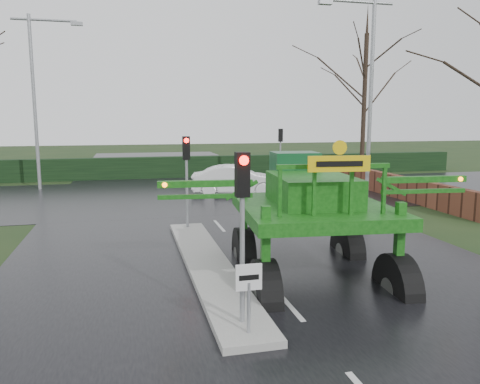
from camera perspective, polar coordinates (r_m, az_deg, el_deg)
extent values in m
plane|color=black|center=(10.91, 5.80, -13.46)|extent=(140.00, 140.00, 0.00)
cube|color=black|center=(20.22, -3.64, -2.94)|extent=(14.00, 80.00, 0.02)
cube|color=black|center=(26.06, -5.94, -0.31)|extent=(80.00, 12.00, 0.02)
cube|color=gray|center=(13.31, -3.92, -8.87)|extent=(1.20, 10.00, 0.16)
cube|color=black|center=(33.85, -7.79, 3.03)|extent=(44.00, 0.90, 1.50)
cube|color=#592D1E|center=(29.26, 14.87, 1.62)|extent=(0.40, 20.00, 1.20)
cylinder|color=gray|center=(8.98, 1.06, -13.97)|extent=(0.07, 0.07, 1.00)
cube|color=silver|center=(8.76, 1.07, -10.35)|extent=(0.50, 0.04, 0.50)
cube|color=black|center=(8.74, 1.11, -10.40)|extent=(0.38, 0.01, 0.10)
cylinder|color=gray|center=(9.08, 0.28, -6.36)|extent=(0.10, 0.10, 3.50)
cube|color=black|center=(8.82, 0.28, 2.13)|extent=(0.26, 0.22, 0.85)
sphere|color=#FF0C07|center=(8.67, 0.49, 3.87)|extent=(0.18, 0.18, 0.18)
cylinder|color=gray|center=(17.30, -6.50, 0.88)|extent=(0.10, 0.10, 3.50)
cube|color=black|center=(17.16, -6.58, 5.34)|extent=(0.26, 0.22, 0.85)
sphere|color=#FF0C07|center=(17.02, -6.54, 6.26)|extent=(0.18, 0.18, 0.18)
cylinder|color=gray|center=(31.21, 4.94, 4.44)|extent=(0.10, 0.10, 3.50)
cube|color=black|center=(31.14, 4.97, 6.92)|extent=(0.26, 0.22, 0.85)
sphere|color=#FF0C07|center=(31.25, 4.90, 7.44)|extent=(0.18, 0.18, 0.18)
cylinder|color=gray|center=(24.59, 15.61, 10.55)|extent=(0.20, 0.20, 10.00)
cylinder|color=gray|center=(24.83, 14.36, 21.54)|extent=(3.52, 0.14, 0.14)
cube|color=gray|center=(24.07, 10.36, 21.79)|extent=(0.65, 0.30, 0.20)
cylinder|color=gray|center=(29.95, -23.77, 9.77)|extent=(0.20, 0.20, 10.00)
cylinder|color=gray|center=(30.33, -22.79, 18.77)|extent=(3.52, 0.14, 0.14)
cube|color=gray|center=(30.11, -19.28, 18.80)|extent=(0.65, 0.30, 0.20)
cylinder|color=black|center=(34.65, 14.88, 9.99)|extent=(0.32, 0.32, 10.00)
cone|color=black|center=(35.27, 15.27, 19.45)|extent=(0.24, 0.24, 2.50)
cylinder|color=black|center=(12.32, -5.97, -6.36)|extent=(0.67, 1.86, 1.82)
cylinder|color=#595B56|center=(12.32, -5.97, -6.36)|extent=(0.59, 0.68, 0.64)
cube|color=#0C420B|center=(12.07, -6.06, -1.14)|extent=(0.22, 0.22, 2.10)
cylinder|color=black|center=(12.86, 8.86, -5.76)|extent=(0.67, 1.86, 1.82)
cylinder|color=#595B56|center=(12.86, 8.86, -5.76)|extent=(0.59, 0.68, 0.64)
cube|color=#0C420B|center=(12.63, 8.98, -0.75)|extent=(0.22, 0.22, 2.10)
cylinder|color=black|center=(9.19, -5.08, -11.69)|extent=(0.67, 1.86, 1.82)
cylinder|color=#595B56|center=(9.19, -5.08, -11.69)|extent=(0.59, 0.68, 0.64)
cube|color=#0C420B|center=(8.86, -5.18, -4.78)|extent=(0.22, 0.22, 2.10)
cylinder|color=black|center=(9.91, 14.54, -10.40)|extent=(0.67, 1.86, 1.82)
cylinder|color=#595B56|center=(9.91, 14.54, -10.40)|extent=(0.59, 0.68, 0.64)
cube|color=#0C420B|center=(9.60, 14.80, -3.97)|extent=(0.22, 0.22, 2.10)
cube|color=#0C420B|center=(10.56, 3.19, 0.72)|extent=(4.21, 4.71, 0.32)
cube|color=#0C420B|center=(10.68, 3.02, 3.52)|extent=(2.25, 2.91, 0.82)
cube|color=#0F4322|center=(12.44, 1.37, 5.76)|extent=(1.46, 1.21, 1.18)
cube|color=#0C420B|center=(9.03, 5.12, 7.74)|extent=(2.73, 0.36, 0.11)
cube|color=#0C420B|center=(9.93, -13.11, 4.75)|extent=(2.37, 0.38, 0.16)
sphere|color=orange|center=(9.97, -18.91, 4.52)|extent=(0.13, 0.13, 0.13)
cube|color=#0C420B|center=(11.09, 18.59, 4.93)|extent=(2.37, 0.38, 0.16)
sphere|color=orange|center=(11.50, 23.27, 4.79)|extent=(0.13, 0.13, 0.13)
cube|color=#DCB70B|center=(8.67, 5.70, 8.29)|extent=(1.46, 0.19, 0.36)
cube|color=black|center=(8.67, 5.70, 8.29)|extent=(1.09, 0.11, 0.13)
cylinder|color=#DCB70B|center=(8.68, 5.73, 10.70)|extent=(0.33, 0.07, 0.33)
imported|color=white|center=(25.87, -0.45, -0.34)|extent=(5.14, 2.70, 1.61)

